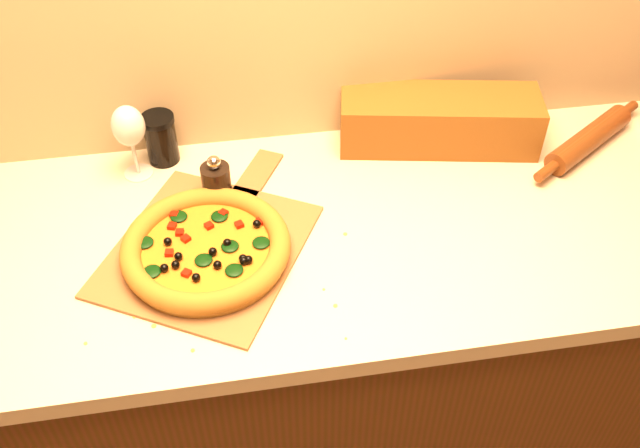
{
  "coord_description": "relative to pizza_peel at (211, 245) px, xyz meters",
  "views": [
    {
      "loc": [
        -0.1,
        0.39,
        1.92
      ],
      "look_at": [
        0.06,
        1.38,
        0.96
      ],
      "focal_mm": 40.0,
      "sensor_mm": 36.0,
      "label": 1
    }
  ],
  "objects": [
    {
      "name": "cabinet",
      "position": [
        0.15,
        0.02,
        -0.47
      ],
      "size": [
        2.8,
        0.65,
        0.86
      ],
      "primitive_type": "cube",
      "color": "#482D0F",
      "rests_on": "ground"
    },
    {
      "name": "countertop",
      "position": [
        0.15,
        0.02,
        -0.02
      ],
      "size": [
        2.84,
        0.68,
        0.04
      ],
      "primitive_type": "cube",
      "color": "beige",
      "rests_on": "cabinet"
    },
    {
      "name": "pizza_peel",
      "position": [
        0.0,
        0.0,
        0.0
      ],
      "size": [
        0.5,
        0.56,
        0.01
      ],
      "rotation": [
        0.0,
        0.0,
        -0.51
      ],
      "color": "brown",
      "rests_on": "countertop"
    },
    {
      "name": "pizza",
      "position": [
        -0.01,
        -0.03,
        0.03
      ],
      "size": [
        0.33,
        0.33,
        0.05
      ],
      "color": "#B37B2C",
      "rests_on": "pizza_peel"
    },
    {
      "name": "bottle_cap",
      "position": [
        -0.02,
        -0.11,
        -0.0
      ],
      "size": [
        0.03,
        0.03,
        0.01
      ],
      "primitive_type": "cylinder",
      "rotation": [
        0.0,
        0.0,
        0.14
      ],
      "color": "black",
      "rests_on": "countertop"
    },
    {
      "name": "pepper_grinder",
      "position": [
        0.02,
        0.14,
        0.04
      ],
      "size": [
        0.06,
        0.06,
        0.12
      ],
      "color": "black",
      "rests_on": "countertop"
    },
    {
      "name": "rolling_pin",
      "position": [
        0.87,
        0.18,
        0.02
      ],
      "size": [
        0.35,
        0.24,
        0.06
      ],
      "rotation": [
        0.0,
        0.0,
        0.59
      ],
      "color": "#5C2E0F",
      "rests_on": "countertop"
    },
    {
      "name": "bread_bag",
      "position": [
        0.54,
        0.26,
        0.06
      ],
      "size": [
        0.47,
        0.23,
        0.12
      ],
      "primitive_type": "cube",
      "rotation": [
        0.0,
        0.0,
        -0.19
      ],
      "color": "brown",
      "rests_on": "countertop"
    },
    {
      "name": "wine_glass",
      "position": [
        -0.15,
        0.25,
        0.12
      ],
      "size": [
        0.07,
        0.07,
        0.18
      ],
      "color": "silver",
      "rests_on": "countertop"
    },
    {
      "name": "dark_jar",
      "position": [
        -0.09,
        0.3,
        0.06
      ],
      "size": [
        0.07,
        0.07,
        0.12
      ],
      "color": "black",
      "rests_on": "countertop"
    }
  ]
}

